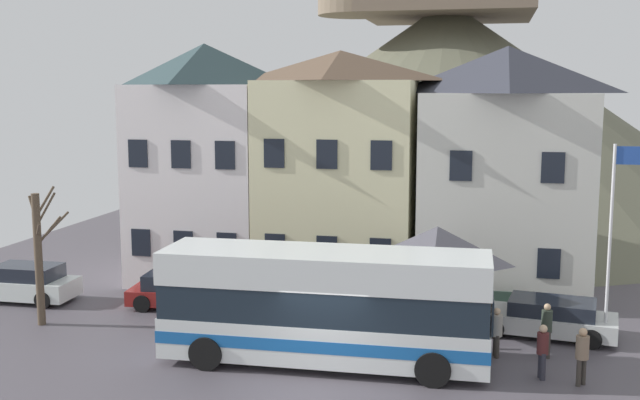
{
  "coord_description": "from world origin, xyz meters",
  "views": [
    {
      "loc": [
        4.35,
        -18.92,
        8.09
      ],
      "look_at": [
        -1.05,
        5.45,
        4.46
      ],
      "focal_mm": 42.95,
      "sensor_mm": 36.0,
      "label": 1
    }
  ],
  "objects_px": {
    "pedestrian_02": "(542,349)",
    "bare_tree_00": "(39,254)",
    "townhouse_02": "(504,171)",
    "parked_car_03": "(182,290)",
    "bus_shelter": "(437,246)",
    "flagpole": "(613,229)",
    "pedestrian_00": "(547,328)",
    "townhouse_01": "(340,170)",
    "hilltop_castle": "(444,101)",
    "parked_car_01": "(547,317)",
    "public_bench": "(496,303)",
    "transit_bus": "(325,307)",
    "pedestrian_03": "(497,330)",
    "pedestrian_01": "(582,351)",
    "parked_car_00": "(24,283)",
    "townhouse_00": "(206,163)"
  },
  "relations": [
    {
      "from": "townhouse_01",
      "to": "pedestrian_02",
      "type": "bearing_deg",
      "value": -50.16
    },
    {
      "from": "townhouse_00",
      "to": "pedestrian_02",
      "type": "distance_m",
      "value": 16.74
    },
    {
      "from": "pedestrian_02",
      "to": "bare_tree_00",
      "type": "height_order",
      "value": "bare_tree_00"
    },
    {
      "from": "townhouse_02",
      "to": "parked_car_03",
      "type": "relative_size",
      "value": 2.39
    },
    {
      "from": "parked_car_00",
      "to": "bare_tree_00",
      "type": "distance_m",
      "value": 3.91
    },
    {
      "from": "bus_shelter",
      "to": "pedestrian_02",
      "type": "relative_size",
      "value": 2.31
    },
    {
      "from": "pedestrian_02",
      "to": "bare_tree_00",
      "type": "relative_size",
      "value": 0.33
    },
    {
      "from": "transit_bus",
      "to": "parked_car_01",
      "type": "height_order",
      "value": "transit_bus"
    },
    {
      "from": "hilltop_castle",
      "to": "pedestrian_00",
      "type": "bearing_deg",
      "value": -80.15
    },
    {
      "from": "parked_car_03",
      "to": "pedestrian_03",
      "type": "xyz_separation_m",
      "value": [
        11.45,
        -3.0,
        0.21
      ]
    },
    {
      "from": "townhouse_02",
      "to": "transit_bus",
      "type": "distance_m",
      "value": 11.51
    },
    {
      "from": "parked_car_01",
      "to": "parked_car_03",
      "type": "height_order",
      "value": "parked_car_03"
    },
    {
      "from": "parked_car_01",
      "to": "bus_shelter",
      "type": "bearing_deg",
      "value": 17.79
    },
    {
      "from": "bus_shelter",
      "to": "flagpole",
      "type": "height_order",
      "value": "flagpole"
    },
    {
      "from": "hilltop_castle",
      "to": "townhouse_02",
      "type": "bearing_deg",
      "value": -79.84
    },
    {
      "from": "townhouse_00",
      "to": "bare_tree_00",
      "type": "relative_size",
      "value": 2.09
    },
    {
      "from": "transit_bus",
      "to": "pedestrian_03",
      "type": "xyz_separation_m",
      "value": [
        4.99,
        1.67,
        -0.87
      ]
    },
    {
      "from": "public_bench",
      "to": "bare_tree_00",
      "type": "relative_size",
      "value": 0.35
    },
    {
      "from": "pedestrian_00",
      "to": "bare_tree_00",
      "type": "bearing_deg",
      "value": -178.82
    },
    {
      "from": "pedestrian_01",
      "to": "parked_car_03",
      "type": "bearing_deg",
      "value": 160.54
    },
    {
      "from": "parked_car_01",
      "to": "pedestrian_02",
      "type": "relative_size",
      "value": 3.03
    },
    {
      "from": "pedestrian_02",
      "to": "flagpole",
      "type": "relative_size",
      "value": 0.25
    },
    {
      "from": "hilltop_castle",
      "to": "transit_bus",
      "type": "bearing_deg",
      "value": -93.19
    },
    {
      "from": "townhouse_02",
      "to": "flagpole",
      "type": "distance_m",
      "value": 7.14
    },
    {
      "from": "transit_bus",
      "to": "parked_car_01",
      "type": "xyz_separation_m",
      "value": [
        6.63,
        4.1,
        -1.1
      ]
    },
    {
      "from": "bus_shelter",
      "to": "bare_tree_00",
      "type": "distance_m",
      "value": 13.53
    },
    {
      "from": "parked_car_01",
      "to": "parked_car_00",
      "type": "bearing_deg",
      "value": 8.36
    },
    {
      "from": "townhouse_01",
      "to": "pedestrian_02",
      "type": "xyz_separation_m",
      "value": [
        7.55,
        -9.05,
        -3.95
      ]
    },
    {
      "from": "hilltop_castle",
      "to": "public_bench",
      "type": "distance_m",
      "value": 24.82
    },
    {
      "from": "bus_shelter",
      "to": "parked_car_01",
      "type": "height_order",
      "value": "bus_shelter"
    },
    {
      "from": "townhouse_01",
      "to": "pedestrian_00",
      "type": "height_order",
      "value": "townhouse_01"
    },
    {
      "from": "pedestrian_01",
      "to": "townhouse_02",
      "type": "bearing_deg",
      "value": 101.61
    },
    {
      "from": "flagpole",
      "to": "bare_tree_00",
      "type": "xyz_separation_m",
      "value": [
        -18.82,
        -1.91,
        -1.25
      ]
    },
    {
      "from": "public_bench",
      "to": "pedestrian_00",
      "type": "bearing_deg",
      "value": -70.23
    },
    {
      "from": "hilltop_castle",
      "to": "parked_car_01",
      "type": "xyz_separation_m",
      "value": [
        4.98,
        -25.55,
        -6.72
      ]
    },
    {
      "from": "townhouse_02",
      "to": "public_bench",
      "type": "xyz_separation_m",
      "value": [
        -0.22,
        -3.73,
        -4.4
      ]
    },
    {
      "from": "bus_shelter",
      "to": "parked_car_00",
      "type": "xyz_separation_m",
      "value": [
        -15.75,
        0.62,
        -2.31
      ]
    },
    {
      "from": "transit_bus",
      "to": "bare_tree_00",
      "type": "relative_size",
      "value": 2.04
    },
    {
      "from": "hilltop_castle",
      "to": "transit_bus",
      "type": "xyz_separation_m",
      "value": [
        -1.65,
        -29.65,
        -5.62
      ]
    },
    {
      "from": "parked_car_03",
      "to": "parked_car_00",
      "type": "bearing_deg",
      "value": -179.92
    },
    {
      "from": "townhouse_02",
      "to": "pedestrian_03",
      "type": "xyz_separation_m",
      "value": [
        -0.22,
        -8.1,
        -4.03
      ]
    },
    {
      "from": "public_bench",
      "to": "flagpole",
      "type": "height_order",
      "value": "flagpole"
    },
    {
      "from": "townhouse_01",
      "to": "pedestrian_00",
      "type": "relative_size",
      "value": 5.73
    },
    {
      "from": "pedestrian_03",
      "to": "public_bench",
      "type": "relative_size",
      "value": 0.91
    },
    {
      "from": "townhouse_00",
      "to": "parked_car_01",
      "type": "distance_m",
      "value": 15.35
    },
    {
      "from": "townhouse_01",
      "to": "pedestrian_03",
      "type": "distance_m",
      "value": 10.56
    },
    {
      "from": "public_bench",
      "to": "parked_car_03",
      "type": "bearing_deg",
      "value": -173.23
    },
    {
      "from": "parked_car_01",
      "to": "flagpole",
      "type": "height_order",
      "value": "flagpole"
    },
    {
      "from": "townhouse_00",
      "to": "parked_car_00",
      "type": "relative_size",
      "value": 2.45
    },
    {
      "from": "townhouse_00",
      "to": "transit_bus",
      "type": "xyz_separation_m",
      "value": [
        7.15,
        -9.26,
        -3.27
      ]
    }
  ]
}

